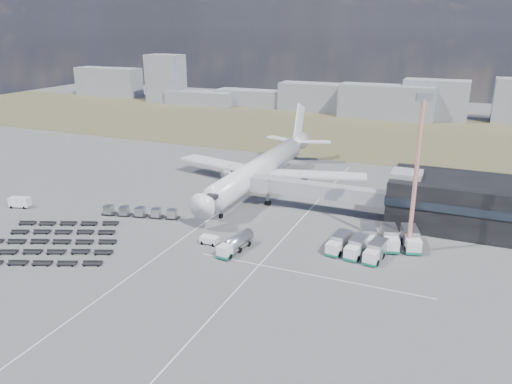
% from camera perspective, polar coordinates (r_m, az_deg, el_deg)
% --- Properties ---
extents(ground, '(420.00, 420.00, 0.00)m').
position_cam_1_polar(ground, '(99.78, -6.36, -4.73)').
color(ground, '#565659').
rests_on(ground, ground).
extents(grass_strip, '(420.00, 90.00, 0.01)m').
position_cam_1_polar(grass_strip, '(198.85, 9.34, 6.94)').
color(grass_strip, brown).
rests_on(grass_strip, ground).
extents(lane_markings, '(47.12, 110.00, 0.01)m').
position_cam_1_polar(lane_markings, '(98.20, -0.50, -5.00)').
color(lane_markings, silver).
rests_on(lane_markings, ground).
extents(terminal, '(30.40, 16.40, 11.00)m').
position_cam_1_polar(terminal, '(108.93, 22.87, -1.15)').
color(terminal, black).
rests_on(terminal, ground).
extents(jet_bridge, '(30.30, 3.80, 7.05)m').
position_cam_1_polar(jet_bridge, '(109.76, 6.07, 0.30)').
color(jet_bridge, '#939399').
rests_on(jet_bridge, ground).
extents(airliner, '(51.59, 64.53, 17.62)m').
position_cam_1_polar(airliner, '(125.55, 0.76, 2.87)').
color(airliner, white).
rests_on(airliner, ground).
extents(skyline, '(319.75, 26.97, 25.78)m').
position_cam_1_polar(skyline, '(236.26, 13.29, 10.63)').
color(skyline, gray).
rests_on(skyline, ground).
extents(fuel_tanker, '(3.55, 9.44, 2.98)m').
position_cam_1_polar(fuel_tanker, '(91.28, -2.37, -5.90)').
color(fuel_tanker, white).
rests_on(fuel_tanker, ground).
extents(pushback_tug, '(3.41, 1.95, 1.51)m').
position_cam_1_polar(pushback_tug, '(94.77, -5.33, -5.50)').
color(pushback_tug, white).
rests_on(pushback_tug, ground).
extents(utility_van, '(4.87, 3.09, 2.39)m').
position_cam_1_polar(utility_van, '(124.58, -25.38, -1.09)').
color(utility_van, white).
rests_on(utility_van, ground).
extents(catering_truck, '(2.49, 5.73, 2.60)m').
position_cam_1_polar(catering_truck, '(123.73, 4.40, 0.66)').
color(catering_truck, white).
rests_on(catering_truck, ground).
extents(service_trucks_near, '(10.25, 8.31, 2.85)m').
position_cam_1_polar(service_trucks_near, '(91.45, 11.44, -6.19)').
color(service_trucks_near, white).
rests_on(service_trucks_near, ground).
extents(service_trucks_far, '(12.13, 10.41, 3.15)m').
position_cam_1_polar(service_trucks_far, '(96.23, 15.03, -5.08)').
color(service_trucks_far, white).
rests_on(service_trucks_far, ground).
extents(uld_row, '(17.30, 5.70, 1.90)m').
position_cam_1_polar(uld_row, '(109.91, -13.11, -2.24)').
color(uld_row, black).
rests_on(uld_row, ground).
extents(baggage_dollies, '(29.45, 27.27, 0.78)m').
position_cam_1_polar(baggage_dollies, '(102.26, -22.49, -5.28)').
color(baggage_dollies, black).
rests_on(baggage_dollies, ground).
extents(floodlight_mast, '(2.72, 2.21, 28.64)m').
position_cam_1_polar(floodlight_mast, '(90.73, 17.80, 1.71)').
color(floodlight_mast, '#CB4120').
rests_on(floodlight_mast, ground).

